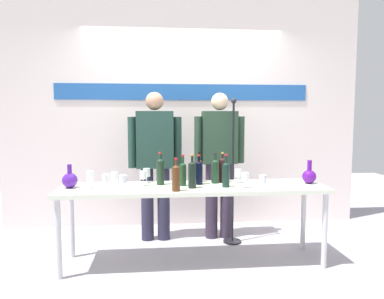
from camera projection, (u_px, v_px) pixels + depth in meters
The scene contains 26 objects.
ground_plane at pixel (193, 262), 3.50m from camera, with size 10.00×10.00×0.00m, color #A39CA7.
back_wall at pixel (184, 109), 4.65m from camera, with size 4.56×0.11×3.00m.
display_table at pixel (193, 192), 3.44m from camera, with size 2.51×0.59×0.75m.
decanter_blue_left at pixel (70, 180), 3.34m from camera, with size 0.14×0.14×0.22m.
decanter_blue_right at pixel (309, 176), 3.55m from camera, with size 0.14×0.14×0.23m.
presenter_left at pixel (155, 157), 4.06m from camera, with size 0.60×0.22×1.68m.
presenter_right at pixel (219, 157), 4.13m from camera, with size 0.58×0.22×1.67m.
wine_bottle_0 at pixel (222, 169), 3.62m from camera, with size 0.07×0.07×0.30m.
wine_bottle_1 at pixel (160, 170), 3.48m from camera, with size 0.08×0.08×0.32m.
wine_bottle_2 at pixel (176, 177), 3.19m from camera, with size 0.07×0.07×0.30m.
wine_bottle_3 at pixel (226, 173), 3.37m from camera, with size 0.07×0.07×0.31m.
wine_bottle_4 at pixel (183, 173), 3.43m from camera, with size 0.06×0.06×0.30m.
wine_bottle_5 at pixel (192, 174), 3.33m from camera, with size 0.07×0.07×0.32m.
wine_bottle_6 at pixel (199, 172), 3.50m from camera, with size 0.07×0.07×0.29m.
wine_bottle_7 at pixel (215, 170), 3.57m from camera, with size 0.07×0.07×0.30m.
wine_bottle_8 at pixel (199, 170), 3.64m from camera, with size 0.07×0.07×0.30m.
wine_glass_left_0 at pixel (114, 177), 3.31m from camera, with size 0.07×0.07×0.15m.
wine_glass_left_1 at pixel (106, 179), 3.17m from camera, with size 0.07×0.07×0.15m.
wine_glass_left_2 at pixel (123, 180), 3.13m from camera, with size 0.07×0.07×0.15m.
wine_glass_left_3 at pixel (90, 176), 3.34m from camera, with size 0.06×0.06×0.16m.
wine_glass_left_4 at pixel (147, 173), 3.60m from camera, with size 0.07×0.07×0.14m.
wine_glass_left_5 at pixel (143, 175), 3.43m from camera, with size 0.06×0.06×0.15m.
wine_glass_right_0 at pixel (238, 173), 3.57m from camera, with size 0.07×0.07×0.14m.
wine_glass_right_1 at pixel (263, 179), 3.25m from camera, with size 0.07×0.07×0.13m.
wine_glass_right_2 at pixel (245, 177), 3.33m from camera, with size 0.07×0.07×0.15m.
microphone_stand at pixel (233, 195), 4.00m from camera, with size 0.20×0.20×1.60m.
Camera 1 is at (-0.34, -3.37, 1.42)m, focal length 33.83 mm.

